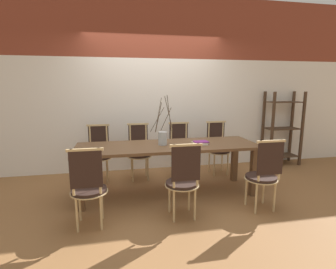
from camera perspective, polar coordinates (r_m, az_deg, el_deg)
ground_plane at (r=4.03m, az=0.00°, el=-12.66°), size 16.00×16.00×0.00m
wall_rear at (r=4.98m, az=-3.01°, el=10.67°), size 12.00×0.06×3.20m
dining_table at (r=3.82m, az=0.00°, el=-3.65°), size 2.62×0.84×0.75m
chair_near_leftend at (r=3.08m, az=-16.97°, el=-10.64°), size 0.42×0.42×0.95m
chair_near_left at (r=3.15m, az=3.31°, el=-9.66°), size 0.42×0.42×0.95m
chair_near_center at (r=3.56m, az=20.10°, el=-7.93°), size 0.42×0.42×0.95m
chair_far_leftend at (r=4.54m, az=-14.82°, el=-3.69°), size 0.42×0.42×0.95m
chair_far_left at (r=4.55m, az=-6.33°, el=-3.38°), size 0.42×0.42×0.95m
chair_far_center at (r=4.66m, az=2.66°, el=-2.97°), size 0.42×0.42×0.95m
chair_far_right at (r=4.88m, az=10.76°, el=-2.54°), size 0.42×0.42×0.95m
vase_centerpiece at (r=3.77m, az=-1.18°, el=-0.57°), size 0.33×0.33×0.72m
book_stack at (r=3.85m, az=7.08°, el=-1.79°), size 0.24×0.22×0.05m
shelving_rack at (r=5.78m, az=23.60°, el=1.16°), size 0.70×0.37×1.48m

